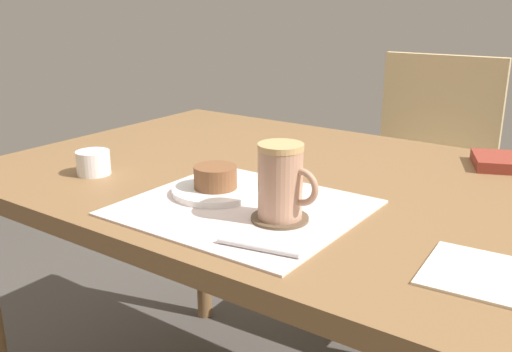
{
  "coord_description": "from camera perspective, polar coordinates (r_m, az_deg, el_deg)",
  "views": [
    {
      "loc": [
        0.61,
        -0.97,
        1.08
      ],
      "look_at": [
        0.05,
        -0.17,
        0.77
      ],
      "focal_mm": 40.0,
      "sensor_mm": 36.0,
      "label": 1
    }
  ],
  "objects": [
    {
      "name": "paper_napkin",
      "position": [
        0.83,
        21.71,
        -9.11
      ],
      "size": [
        0.16,
        0.16,
        0.0
      ],
      "primitive_type": "cube",
      "rotation": [
        0.0,
        0.0,
        0.07
      ],
      "color": "silver",
      "rests_on": "dining_table"
    },
    {
      "name": "pastry",
      "position": [
        1.06,
        -4.08,
        -0.1
      ],
      "size": [
        0.08,
        0.08,
        0.04
      ],
      "primitive_type": "cylinder",
      "color": "brown",
      "rests_on": "pastry_plate"
    },
    {
      "name": "placemat",
      "position": [
        1.0,
        -1.32,
        -3.18
      ],
      "size": [
        0.39,
        0.35,
        0.0
      ],
      "primitive_type": "cube",
      "color": "silver",
      "rests_on": "dining_table"
    },
    {
      "name": "coffee_mug",
      "position": [
        0.92,
        2.57,
        -0.52
      ],
      "size": [
        0.11,
        0.07,
        0.12
      ],
      "color": "tan",
      "rests_on": "coffee_coaster"
    },
    {
      "name": "pastry_plate",
      "position": [
        1.07,
        -4.05,
        -1.48
      ],
      "size": [
        0.16,
        0.16,
        0.01
      ],
      "primitive_type": "cylinder",
      "color": "white",
      "rests_on": "placemat"
    },
    {
      "name": "sugar_bowl",
      "position": [
        1.24,
        -15.96,
        1.29
      ],
      "size": [
        0.07,
        0.07,
        0.05
      ],
      "primitive_type": "cylinder",
      "color": "white",
      "rests_on": "dining_table"
    },
    {
      "name": "dining_table",
      "position": [
        1.22,
        3.02,
        -3.08
      ],
      "size": [
        1.24,
        0.86,
        0.72
      ],
      "color": "brown",
      "rests_on": "ground_plane"
    },
    {
      "name": "wooden_chair",
      "position": [
        1.92,
        16.46,
        -0.74
      ],
      "size": [
        0.44,
        0.44,
        0.9
      ],
      "rotation": [
        0.0,
        0.0,
        3.2
      ],
      "color": "#D1B27F",
      "rests_on": "ground_plane"
    },
    {
      "name": "teaspoon",
      "position": [
        0.83,
        0.17,
        -7.18
      ],
      "size": [
        0.13,
        0.03,
        0.01
      ],
      "primitive_type": "cylinder",
      "rotation": [
        0.0,
        1.57,
        0.19
      ],
      "color": "silver",
      "rests_on": "placemat"
    },
    {
      "name": "coffee_coaster",
      "position": [
        0.95,
        2.39,
        -4.22
      ],
      "size": [
        0.1,
        0.1,
        0.0
      ],
      "primitive_type": "cylinder",
      "color": "brown",
      "rests_on": "placemat"
    }
  ]
}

